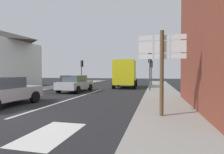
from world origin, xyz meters
TOP-DOWN VIEW (x-y plane):
  - ground_plane at (0.00, 10.00)m, footprint 80.00×80.00m
  - sidewalk_right at (5.83, 8.00)m, footprint 2.66×44.00m
  - sidewalk_left at (-5.83, 8.00)m, footprint 2.66×44.00m
  - lane_centre_stripe at (0.00, 6.00)m, footprint 0.16×12.00m
  - lane_turn_arrow at (2.48, -1.00)m, footprint 1.20×2.20m
  - sedan_near at (-2.24, 2.05)m, footprint 1.97×4.20m
  - sedan_far at (-1.64, 9.33)m, footprint 2.02×4.23m
  - delivery_truck at (2.00, 14.71)m, footprint 2.71×5.11m
  - route_sign_post at (5.48, 1.33)m, footprint 1.66×0.14m
  - traffic_light_near_right at (4.80, 11.15)m, footprint 0.30×0.49m
  - traffic_light_far_left at (-4.80, 18.29)m, footprint 0.30×0.49m
  - traffic_light_far_right at (4.80, 18.91)m, footprint 0.30×0.49m

SIDE VIEW (x-z plane):
  - ground_plane at x=0.00m, z-range 0.00..0.00m
  - lane_centre_stripe at x=0.00m, z-range 0.00..0.01m
  - lane_turn_arrow at x=2.48m, z-range 0.00..0.01m
  - sidewalk_right at x=5.83m, z-range 0.00..0.14m
  - sidewalk_left at x=-5.83m, z-range 0.00..0.14m
  - sedan_near at x=-2.24m, z-range 0.03..1.50m
  - sedan_far at x=-1.64m, z-range 0.03..1.50m
  - delivery_truck at x=2.00m, z-range 0.13..3.18m
  - route_sign_post at x=5.48m, z-range 0.40..3.60m
  - traffic_light_far_right at x=4.80m, z-range 0.80..4.10m
  - traffic_light_far_left at x=-4.80m, z-range 0.83..4.28m
  - traffic_light_near_right at x=4.80m, z-range 0.84..4.36m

